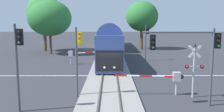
# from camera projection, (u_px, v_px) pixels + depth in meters

# --- Properties ---
(ground_plane) EXTENTS (220.00, 220.00, 0.00)m
(ground_plane) POSITION_uv_depth(u_px,v_px,m) (110.00, 76.00, 24.83)
(ground_plane) COLOR #333338
(road_centre_stripe) EXTENTS (44.00, 0.20, 0.01)m
(road_centre_stripe) POSITION_uv_depth(u_px,v_px,m) (110.00, 76.00, 24.83)
(road_centre_stripe) COLOR beige
(road_centre_stripe) RESTS_ON ground
(railway_track) EXTENTS (4.40, 80.00, 0.32)m
(railway_track) POSITION_uv_depth(u_px,v_px,m) (110.00, 75.00, 24.82)
(railway_track) COLOR gray
(railway_track) RESTS_ON ground
(commuter_train) EXTENTS (3.04, 39.00, 5.16)m
(commuter_train) POSITION_uv_depth(u_px,v_px,m) (110.00, 38.00, 41.57)
(commuter_train) COLOR #384C93
(commuter_train) RESTS_ON railway_track
(crossing_gate_near) EXTENTS (5.36, 0.40, 1.80)m
(crossing_gate_near) POSITION_uv_depth(u_px,v_px,m) (170.00, 77.00, 18.07)
(crossing_gate_near) COLOR #B7B7BC
(crossing_gate_near) RESTS_ON ground
(crossing_signal_mast) EXTENTS (1.36, 0.44, 4.04)m
(crossing_signal_mast) POSITION_uv_depth(u_px,v_px,m) (194.00, 65.00, 17.32)
(crossing_signal_mast) COLOR #B2B2B7
(crossing_signal_mast) RESTS_ON ground
(crossing_gate_far) EXTENTS (5.53, 0.40, 1.84)m
(crossing_gate_far) POSITION_uv_depth(u_px,v_px,m) (75.00, 54.00, 31.19)
(crossing_gate_far) COLOR #B7B7BC
(crossing_gate_far) RESTS_ON ground
(traffic_signal_near_left) EXTENTS (0.53, 0.38, 5.50)m
(traffic_signal_near_left) POSITION_uv_depth(u_px,v_px,m) (18.00, 54.00, 14.37)
(traffic_signal_near_left) COLOR #4C4C51
(traffic_signal_near_left) RESTS_ON ground
(traffic_signal_far_side) EXTENTS (0.53, 0.38, 5.17)m
(traffic_signal_far_side) POSITION_uv_depth(u_px,v_px,m) (147.00, 37.00, 33.82)
(traffic_signal_far_side) COLOR #4C4C51
(traffic_signal_far_side) RESTS_ON ground
(traffic_signal_median) EXTENTS (0.53, 0.38, 5.23)m
(traffic_signal_median) POSITION_uv_depth(u_px,v_px,m) (78.00, 51.00, 17.30)
(traffic_signal_median) COLOR #4C4C51
(traffic_signal_median) RESTS_ON ground
(traffic_signal_near_right) EXTENTS (5.09, 0.38, 5.19)m
(traffic_signal_near_right) POSITION_uv_depth(u_px,v_px,m) (192.00, 48.00, 15.38)
(traffic_signal_near_right) COLOR #4C4C51
(traffic_signal_near_right) RESTS_ON ground
(oak_behind_train) EXTENTS (7.47, 7.47, 9.34)m
(oak_behind_train) POSITION_uv_depth(u_px,v_px,m) (50.00, 18.00, 40.60)
(oak_behind_train) COLOR brown
(oak_behind_train) RESTS_ON ground
(pine_left_background) EXTENTS (6.44, 6.44, 11.00)m
(pine_left_background) POSITION_uv_depth(u_px,v_px,m) (44.00, 13.00, 45.07)
(pine_left_background) COLOR brown
(pine_left_background) RESTS_ON ground
(elm_centre_background) EXTENTS (6.51, 6.51, 9.79)m
(elm_centre_background) POSITION_uv_depth(u_px,v_px,m) (142.00, 16.00, 48.07)
(elm_centre_background) COLOR brown
(elm_centre_background) RESTS_ON ground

